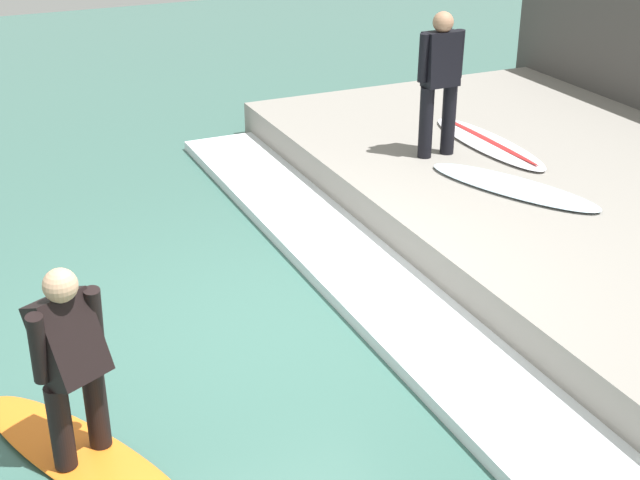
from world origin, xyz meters
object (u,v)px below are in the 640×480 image
(surfboard_waiting_near, at_px, (488,143))
(surfboard_riding, at_px, (85,458))
(surfer_waiting_near, at_px, (440,77))
(surfboard_spare, at_px, (513,186))
(surfer_riding, at_px, (70,357))

(surfboard_waiting_near, bearing_deg, surfboard_riding, -149.31)
(surfer_waiting_near, bearing_deg, surfboard_spare, -81.28)
(surfboard_riding, bearing_deg, surfer_riding, 0.00)
(surfer_waiting_near, relative_size, surfboard_spare, 0.80)
(surfer_waiting_near, relative_size, surfboard_waiting_near, 0.78)
(surfboard_spare, bearing_deg, surfer_riding, -158.14)
(surfer_riding, bearing_deg, surfboard_riding, 180.00)
(surfer_waiting_near, bearing_deg, surfboard_waiting_near, 2.01)
(surfboard_riding, xyz_separation_m, surfer_waiting_near, (4.41, 3.01, 1.27))
(surfboard_waiting_near, height_order, surfboard_spare, surfboard_waiting_near)
(surfer_riding, distance_m, surfboard_spare, 4.96)
(surfer_riding, xyz_separation_m, surfer_waiting_near, (4.41, 3.01, 0.50))
(surfer_riding, xyz_separation_m, surfboard_waiting_near, (5.11, 3.03, -0.34))
(surfer_riding, relative_size, surfboard_spare, 0.70)
(surfboard_riding, height_order, surfer_riding, surfer_riding)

